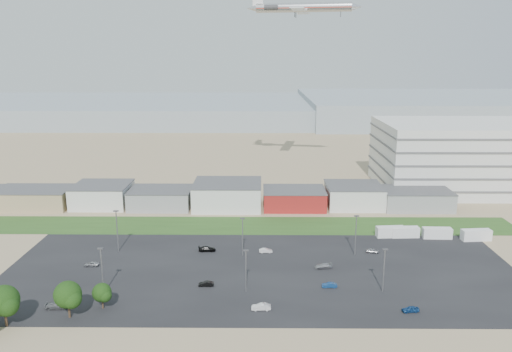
{
  "coord_description": "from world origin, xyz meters",
  "views": [
    {
      "loc": [
        4.73,
        -87.89,
        49.32
      ],
      "look_at": [
        3.83,
        22.0,
        22.43
      ],
      "focal_mm": 35.0,
      "sensor_mm": 36.0,
      "label": 1
    }
  ],
  "objects_px": {
    "parked_car_2": "(410,309)",
    "parked_car_10": "(57,306)",
    "box_trailer_a": "(390,232)",
    "parked_car_12": "(323,266)",
    "parked_car_8": "(372,251)",
    "parked_car_5": "(92,264)",
    "parked_car_1": "(329,285)",
    "parked_car_13": "(261,307)",
    "parked_car_6": "(207,249)",
    "parked_car_11": "(266,250)",
    "parked_car_4": "(206,284)",
    "airliner": "(303,7)"
  },
  "relations": [
    {
      "from": "parked_car_2",
      "to": "parked_car_10",
      "type": "distance_m",
      "value": 70.17
    },
    {
      "from": "box_trailer_a",
      "to": "parked_car_12",
      "type": "relative_size",
      "value": 1.91
    },
    {
      "from": "box_trailer_a",
      "to": "parked_car_2",
      "type": "distance_m",
      "value": 42.15
    },
    {
      "from": "box_trailer_a",
      "to": "parked_car_8",
      "type": "relative_size",
      "value": 2.44
    },
    {
      "from": "parked_car_5",
      "to": "parked_car_12",
      "type": "distance_m",
      "value": 55.29
    },
    {
      "from": "parked_car_1",
      "to": "parked_car_2",
      "type": "relative_size",
      "value": 0.98
    },
    {
      "from": "parked_car_13",
      "to": "parked_car_6",
      "type": "bearing_deg",
      "value": -156.7
    },
    {
      "from": "parked_car_6",
      "to": "box_trailer_a",
      "type": "bearing_deg",
      "value": -80.39
    },
    {
      "from": "parked_car_5",
      "to": "parked_car_13",
      "type": "xyz_separation_m",
      "value": [
        40.5,
        -20.54,
        0.06
      ]
    },
    {
      "from": "box_trailer_a",
      "to": "parked_car_11",
      "type": "height_order",
      "value": "box_trailer_a"
    },
    {
      "from": "box_trailer_a",
      "to": "parked_car_1",
      "type": "relative_size",
      "value": 2.36
    },
    {
      "from": "parked_car_1",
      "to": "parked_car_10",
      "type": "distance_m",
      "value": 56.49
    },
    {
      "from": "parked_car_5",
      "to": "parked_car_11",
      "type": "xyz_separation_m",
      "value": [
        41.75,
        8.85,
        -0.03
      ]
    },
    {
      "from": "parked_car_2",
      "to": "parked_car_6",
      "type": "height_order",
      "value": "parked_car_6"
    },
    {
      "from": "parked_car_4",
      "to": "parked_car_12",
      "type": "distance_m",
      "value": 28.45
    },
    {
      "from": "parked_car_11",
      "to": "parked_car_13",
      "type": "height_order",
      "value": "parked_car_13"
    },
    {
      "from": "parked_car_10",
      "to": "parked_car_11",
      "type": "bearing_deg",
      "value": -58.83
    },
    {
      "from": "parked_car_10",
      "to": "parked_car_13",
      "type": "height_order",
      "value": "parked_car_13"
    },
    {
      "from": "parked_car_6",
      "to": "parked_car_11",
      "type": "xyz_separation_m",
      "value": [
        15.1,
        -0.76,
        -0.09
      ]
    },
    {
      "from": "parked_car_6",
      "to": "parked_car_13",
      "type": "distance_m",
      "value": 33.18
    },
    {
      "from": "parked_car_12",
      "to": "box_trailer_a",
      "type": "bearing_deg",
      "value": 127.91
    },
    {
      "from": "airliner",
      "to": "parked_car_5",
      "type": "xyz_separation_m",
      "value": [
        -56.51,
        -87.53,
        -65.89
      ]
    },
    {
      "from": "parked_car_1",
      "to": "parked_car_8",
      "type": "bearing_deg",
      "value": 144.62
    },
    {
      "from": "box_trailer_a",
      "to": "parked_car_12",
      "type": "bearing_deg",
      "value": -140.15
    },
    {
      "from": "parked_car_4",
      "to": "parked_car_8",
      "type": "distance_m",
      "value": 44.8
    },
    {
      "from": "parked_car_11",
      "to": "parked_car_8",
      "type": "bearing_deg",
      "value": -92.99
    },
    {
      "from": "parked_car_4",
      "to": "parked_car_8",
      "type": "bearing_deg",
      "value": 114.27
    },
    {
      "from": "parked_car_13",
      "to": "parked_car_10",
      "type": "bearing_deg",
      "value": -91.62
    },
    {
      "from": "parked_car_2",
      "to": "parked_car_4",
      "type": "height_order",
      "value": "parked_car_2"
    },
    {
      "from": "parked_car_5",
      "to": "parked_car_13",
      "type": "bearing_deg",
      "value": 61.0
    },
    {
      "from": "parked_car_11",
      "to": "box_trailer_a",
      "type": "bearing_deg",
      "value": -74.49
    },
    {
      "from": "parked_car_1",
      "to": "parked_car_2",
      "type": "bearing_deg",
      "value": 53.65
    },
    {
      "from": "parked_car_6",
      "to": "parked_car_13",
      "type": "bearing_deg",
      "value": -158.05
    },
    {
      "from": "parked_car_10",
      "to": "box_trailer_a",
      "type": "bearing_deg",
      "value": -65.61
    },
    {
      "from": "parked_car_12",
      "to": "parked_car_8",
      "type": "bearing_deg",
      "value": 117.72
    },
    {
      "from": "parked_car_11",
      "to": "parked_car_13",
      "type": "relative_size",
      "value": 0.86
    },
    {
      "from": "parked_car_4",
      "to": "parked_car_6",
      "type": "height_order",
      "value": "parked_car_6"
    },
    {
      "from": "parked_car_11",
      "to": "parked_car_4",
      "type": "bearing_deg",
      "value": 142.28
    },
    {
      "from": "parked_car_6",
      "to": "parked_car_10",
      "type": "bearing_deg",
      "value": 135.36
    },
    {
      "from": "parked_car_13",
      "to": "parked_car_8",
      "type": "bearing_deg",
      "value": 134.53
    },
    {
      "from": "parked_car_5",
      "to": "parked_car_10",
      "type": "xyz_separation_m",
      "value": [
        -0.26,
        -20.36,
        0.06
      ]
    },
    {
      "from": "parked_car_1",
      "to": "parked_car_2",
      "type": "height_order",
      "value": "parked_car_2"
    },
    {
      "from": "airliner",
      "to": "parked_car_11",
      "type": "height_order",
      "value": "airliner"
    },
    {
      "from": "box_trailer_a",
      "to": "parked_car_2",
      "type": "relative_size",
      "value": 2.31
    },
    {
      "from": "parked_car_4",
      "to": "parked_car_10",
      "type": "height_order",
      "value": "parked_car_10"
    },
    {
      "from": "parked_car_1",
      "to": "parked_car_12",
      "type": "xyz_separation_m",
      "value": [
        -0.09,
        9.95,
        0.05
      ]
    },
    {
      "from": "parked_car_8",
      "to": "parked_car_10",
      "type": "relative_size",
      "value": 0.73
    },
    {
      "from": "airliner",
      "to": "parked_car_6",
      "type": "xyz_separation_m",
      "value": [
        -29.85,
        -77.92,
        -65.83
      ]
    },
    {
      "from": "airliner",
      "to": "parked_car_13",
      "type": "xyz_separation_m",
      "value": [
        -16.01,
        -108.07,
        -65.84
      ]
    },
    {
      "from": "parked_car_5",
      "to": "parked_car_4",
      "type": "bearing_deg",
      "value": 68.08
    }
  ]
}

